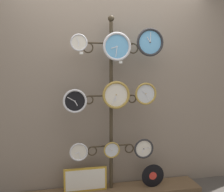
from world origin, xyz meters
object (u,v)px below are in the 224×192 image
object	(u,v)px
clock_top_right	(150,42)
clock_middle_left	(75,101)
clock_top_center	(117,47)
clock_middle_right	(146,94)
display_stand	(111,130)
vinyl_record	(153,176)
clock_bottom_center	(112,150)
clock_bottom_right	(144,149)
picture_frame	(85,180)
clock_bottom_left	(79,152)
clock_top_left	(79,43)
clock_middle_center	(116,95)

from	to	relation	value
clock_top_right	clock_middle_left	world-z (taller)	clock_top_right
clock_top_center	clock_middle_right	xyz separation A→B (m)	(0.35, -0.02, -0.55)
display_stand	clock_middle_left	size ratio (longest dim) A/B	7.89
vinyl_record	clock_bottom_center	bearing A→B (deg)	178.74
clock_middle_left	clock_bottom_center	distance (m)	0.73
clock_bottom_right	picture_frame	distance (m)	0.79
clock_top_right	clock_bottom_right	distance (m)	1.27
picture_frame	clock_bottom_left	bearing A→B (deg)	-138.02
display_stand	clock_middle_right	bearing A→B (deg)	-15.44
display_stand	clock_middle_left	world-z (taller)	display_stand
clock_bottom_left	picture_frame	world-z (taller)	clock_bottom_left
clock_middle_left	vinyl_record	distance (m)	1.35
clock_middle_left	clock_bottom_left	size ratio (longest dim) A/B	1.27
clock_bottom_left	clock_middle_right	bearing A→B (deg)	-0.66
clock_bottom_right	vinyl_record	distance (m)	0.38
clock_top_right	clock_middle_right	xyz separation A→B (m)	(-0.05, -0.01, -0.60)
clock_top_left	clock_middle_left	distance (m)	0.65
clock_bottom_center	vinyl_record	world-z (taller)	clock_bottom_center
display_stand	vinyl_record	xyz separation A→B (m)	(0.51, -0.09, -0.59)
clock_bottom_left	vinyl_record	distance (m)	0.98
clock_middle_left	picture_frame	bearing A→B (deg)	30.27
clock_middle_left	clock_bottom_left	xyz separation A→B (m)	(0.03, -0.01, -0.59)
clock_middle_right	clock_bottom_right	xyz separation A→B (m)	(-0.01, 0.01, -0.67)
clock_top_right	clock_middle_center	bearing A→B (deg)	-178.55
clock_middle_right	clock_bottom_center	distance (m)	0.78
clock_top_left	clock_top_center	world-z (taller)	clock_top_center
clock_top_center	vinyl_record	world-z (taller)	clock_top_center
clock_top_right	clock_top_left	bearing A→B (deg)	-179.75
clock_middle_center	vinyl_record	bearing A→B (deg)	2.03
clock_bottom_right	clock_middle_right	bearing A→B (deg)	-41.26
clock_bottom_right	clock_bottom_left	bearing A→B (deg)	-179.91
picture_frame	clock_top_left	bearing A→B (deg)	-129.41
clock_middle_right	vinyl_record	distance (m)	1.03
clock_middle_center	picture_frame	xyz separation A→B (m)	(-0.36, 0.08, -1.02)
clock_bottom_center	vinyl_record	xyz separation A→B (m)	(0.52, -0.01, -0.36)
display_stand	clock_bottom_center	xyz separation A→B (m)	(-0.01, -0.08, -0.22)
clock_bottom_center	vinyl_record	distance (m)	0.63
clock_top_left	clock_top_right	bearing A→B (deg)	0.25
clock_middle_left	clock_top_center	bearing A→B (deg)	0.93
clock_middle_center	clock_middle_right	distance (m)	0.36
clock_top_left	picture_frame	distance (m)	1.61
clock_top_left	vinyl_record	world-z (taller)	clock_top_left
clock_middle_center	picture_frame	size ratio (longest dim) A/B	0.63
clock_middle_center	clock_middle_right	size ratio (longest dim) A/B	1.22
clock_bottom_left	clock_middle_center	bearing A→B (deg)	-1.47
clock_bottom_center	picture_frame	xyz separation A→B (m)	(-0.31, 0.06, -0.36)
clock_top_center	clock_middle_center	xyz separation A→B (m)	(-0.01, -0.02, -0.55)
clock_top_left	clock_bottom_left	size ratio (longest dim) A/B	0.89
clock_top_left	picture_frame	size ratio (longest dim) A/B	0.37
clock_bottom_left	display_stand	bearing A→B (deg)	13.96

